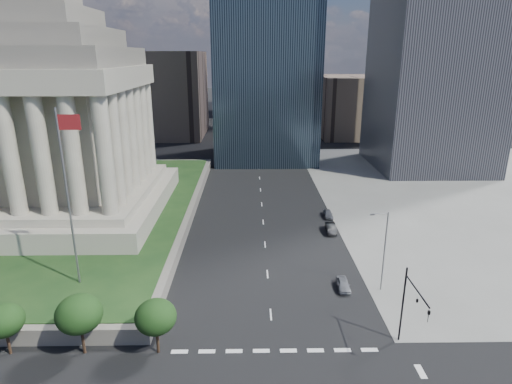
{
  "coord_description": "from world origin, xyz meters",
  "views": [
    {
      "loc": [
        -2.21,
        -20.2,
        27.03
      ],
      "look_at": [
        -1.57,
        23.13,
        13.05
      ],
      "focal_mm": 30.0,
      "sensor_mm": 36.0,
      "label": 1
    }
  ],
  "objects_px": {
    "war_memorial": "(45,93)",
    "parked_sedan_near": "(343,284)",
    "traffic_signal_ne": "(411,304)",
    "parked_sedan_far": "(328,214)",
    "street_lamp_north": "(383,247)",
    "parked_sedan_mid": "(331,228)",
    "flagpole": "(68,190)"
  },
  "relations": [
    {
      "from": "war_memorial",
      "to": "parked_sedan_near",
      "type": "distance_m",
      "value": 52.91
    },
    {
      "from": "traffic_signal_ne",
      "to": "parked_sedan_far",
      "type": "height_order",
      "value": "traffic_signal_ne"
    },
    {
      "from": "street_lamp_north",
      "to": "parked_sedan_near",
      "type": "relative_size",
      "value": 2.75
    },
    {
      "from": "war_memorial",
      "to": "street_lamp_north",
      "type": "bearing_deg",
      "value": -25.92
    },
    {
      "from": "parked_sedan_mid",
      "to": "parked_sedan_far",
      "type": "xyz_separation_m",
      "value": [
        0.71,
        6.6,
        -0.06
      ]
    },
    {
      "from": "traffic_signal_ne",
      "to": "parked_sedan_mid",
      "type": "relative_size",
      "value": 1.93
    },
    {
      "from": "flagpole",
      "to": "parked_sedan_mid",
      "type": "distance_m",
      "value": 39.37
    },
    {
      "from": "traffic_signal_ne",
      "to": "parked_sedan_near",
      "type": "xyz_separation_m",
      "value": [
        -3.5,
        11.52,
        -4.63
      ]
    },
    {
      "from": "flagpole",
      "to": "parked_sedan_mid",
      "type": "xyz_separation_m",
      "value": [
        32.45,
        18.51,
        -12.43
      ]
    },
    {
      "from": "flagpole",
      "to": "street_lamp_north",
      "type": "xyz_separation_m",
      "value": [
        35.16,
        1.0,
        -7.45
      ]
    },
    {
      "from": "street_lamp_north",
      "to": "parked_sedan_far",
      "type": "bearing_deg",
      "value": 94.73
    },
    {
      "from": "flagpole",
      "to": "parked_sedan_mid",
      "type": "height_order",
      "value": "flagpole"
    },
    {
      "from": "parked_sedan_near",
      "to": "parked_sedan_mid",
      "type": "bearing_deg",
      "value": 87.0
    },
    {
      "from": "parked_sedan_mid",
      "to": "parked_sedan_near",
      "type": "bearing_deg",
      "value": -92.87
    },
    {
      "from": "street_lamp_north",
      "to": "parked_sedan_far",
      "type": "relative_size",
      "value": 2.72
    },
    {
      "from": "flagpole",
      "to": "traffic_signal_ne",
      "type": "relative_size",
      "value": 2.5
    },
    {
      "from": "flagpole",
      "to": "street_lamp_north",
      "type": "height_order",
      "value": "flagpole"
    },
    {
      "from": "flagpole",
      "to": "parked_sedan_far",
      "type": "bearing_deg",
      "value": 37.13
    },
    {
      "from": "war_memorial",
      "to": "parked_sedan_far",
      "type": "distance_m",
      "value": 49.88
    },
    {
      "from": "parked_sedan_far",
      "to": "traffic_signal_ne",
      "type": "bearing_deg",
      "value": -87.5
    },
    {
      "from": "flagpole",
      "to": "parked_sedan_near",
      "type": "bearing_deg",
      "value": 2.26
    },
    {
      "from": "war_memorial",
      "to": "flagpole",
      "type": "distance_m",
      "value": 28.16
    },
    {
      "from": "parked_sedan_near",
      "to": "parked_sedan_far",
      "type": "relative_size",
      "value": 0.99
    },
    {
      "from": "flagpole",
      "to": "parked_sedan_mid",
      "type": "relative_size",
      "value": 4.81
    },
    {
      "from": "war_memorial",
      "to": "parked_sedan_mid",
      "type": "distance_m",
      "value": 49.5
    },
    {
      "from": "war_memorial",
      "to": "traffic_signal_ne",
      "type": "xyz_separation_m",
      "value": [
        46.5,
        -34.3,
        -16.15
      ]
    },
    {
      "from": "war_memorial",
      "to": "parked_sedan_far",
      "type": "height_order",
      "value": "war_memorial"
    },
    {
      "from": "parked_sedan_far",
      "to": "war_memorial",
      "type": "bearing_deg",
      "value": -177.99
    },
    {
      "from": "street_lamp_north",
      "to": "parked_sedan_near",
      "type": "xyz_separation_m",
      "value": [
        -4.33,
        0.22,
        -5.04
      ]
    },
    {
      "from": "traffic_signal_ne",
      "to": "street_lamp_north",
      "type": "distance_m",
      "value": 11.34
    },
    {
      "from": "war_memorial",
      "to": "street_lamp_north",
      "type": "height_order",
      "value": "war_memorial"
    },
    {
      "from": "war_memorial",
      "to": "flagpole",
      "type": "relative_size",
      "value": 1.95
    }
  ]
}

